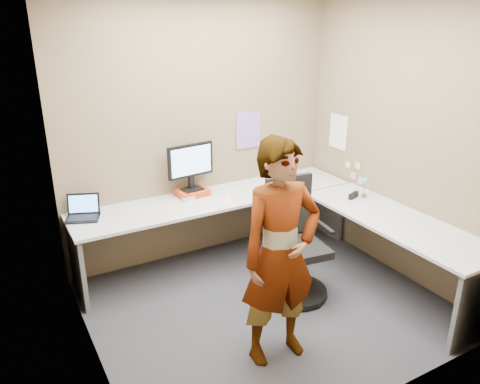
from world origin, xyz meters
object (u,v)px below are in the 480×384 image
desk (285,222)px  person (280,254)px  monitor (191,163)px  office_chair (295,249)px

desk → person: (-0.70, -0.95, 0.28)m
desk → monitor: monitor is taller
office_chair → person: 0.98m
desk → office_chair: 0.35m
person → office_chair: bearing=49.0°
desk → person: bearing=-126.4°
person → monitor: bearing=90.2°
monitor → person: (-0.06, -1.72, -0.21)m
desk → monitor: (-0.64, 0.77, 0.49)m
office_chair → desk: bearing=80.5°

